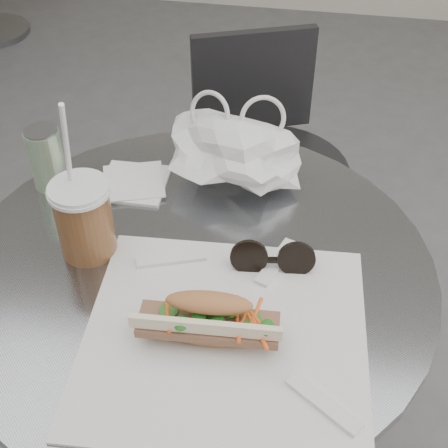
% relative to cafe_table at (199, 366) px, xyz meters
% --- Properties ---
extents(cafe_table, '(0.76, 0.76, 0.74)m').
position_rel_cafe_table_xyz_m(cafe_table, '(0.00, 0.00, 0.00)').
color(cafe_table, slate).
rests_on(cafe_table, ground).
extents(chair_far, '(0.43, 0.46, 0.78)m').
position_rel_cafe_table_xyz_m(chair_far, '(0.04, 0.64, -0.12)').
color(chair_far, '#2B2B2D').
rests_on(chair_far, ground).
extents(sandwich_paper, '(0.42, 0.40, 0.00)m').
position_rel_cafe_table_xyz_m(sandwich_paper, '(0.07, -0.14, 0.28)').
color(sandwich_paper, white).
rests_on(sandwich_paper, cafe_table).
extents(banh_mi, '(0.24, 0.11, 0.08)m').
position_rel_cafe_table_xyz_m(banh_mi, '(0.05, -0.14, 0.32)').
color(banh_mi, '#C17B49').
rests_on(banh_mi, sandwich_paper).
extents(iced_coffee, '(0.10, 0.10, 0.28)m').
position_rel_cafe_table_xyz_m(iced_coffee, '(-0.17, 0.00, 0.34)').
color(iced_coffee, brown).
rests_on(iced_coffee, cafe_table).
extents(sunglasses, '(0.13, 0.04, 0.06)m').
position_rel_cafe_table_xyz_m(sunglasses, '(0.12, 0.01, 0.30)').
color(sunglasses, black).
rests_on(sunglasses, cafe_table).
extents(plastic_bag, '(0.24, 0.19, 0.12)m').
position_rel_cafe_table_xyz_m(plastic_bag, '(0.02, 0.23, 0.33)').
color(plastic_bag, silver).
rests_on(plastic_bag, cafe_table).
extents(napkin_stack, '(0.14, 0.14, 0.01)m').
position_rel_cafe_table_xyz_m(napkin_stack, '(-0.15, 0.18, 0.28)').
color(napkin_stack, white).
rests_on(napkin_stack, cafe_table).
extents(drink_can, '(0.06, 0.06, 0.12)m').
position_rel_cafe_table_xyz_m(drink_can, '(-0.30, 0.15, 0.33)').
color(drink_can, '#68A45F').
rests_on(drink_can, cafe_table).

